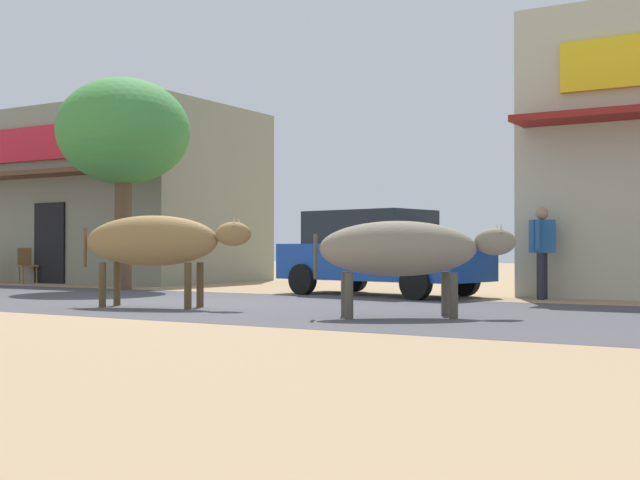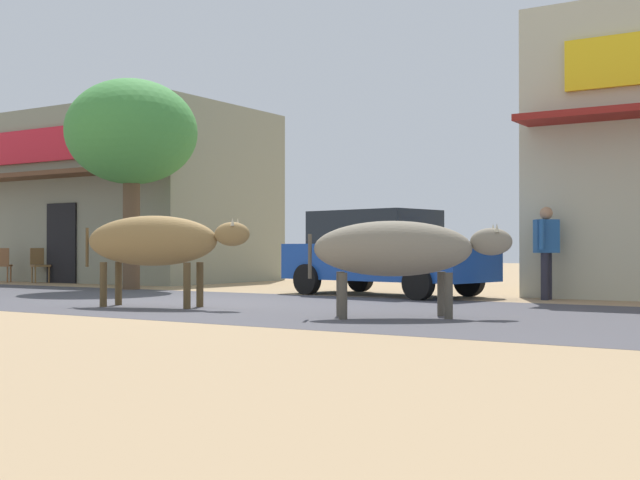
# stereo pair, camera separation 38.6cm
# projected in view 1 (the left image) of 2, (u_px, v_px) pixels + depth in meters

# --- Properties ---
(ground) EXTENTS (80.00, 80.00, 0.00)m
(ground) POSITION_uv_depth(u_px,v_px,m) (203.00, 303.00, 13.83)
(ground) COLOR tan
(asphalt_road) EXTENTS (72.00, 5.84, 0.00)m
(asphalt_road) POSITION_uv_depth(u_px,v_px,m) (203.00, 303.00, 13.83)
(asphalt_road) COLOR #454449
(asphalt_road) RESTS_ON ground
(storefront_left_cafe) EXTENTS (7.35, 5.70, 4.71)m
(storefront_left_cafe) POSITION_uv_depth(u_px,v_px,m) (119.00, 197.00, 23.90)
(storefront_left_cafe) COLOR gray
(storefront_left_cafe) RESTS_ON ground
(roadside_tree) EXTENTS (2.91, 2.91, 4.66)m
(roadside_tree) POSITION_uv_depth(u_px,v_px,m) (123.00, 133.00, 18.52)
(roadside_tree) COLOR brown
(roadside_tree) RESTS_ON ground
(parked_hatchback_car) EXTENTS (4.35, 2.36, 1.64)m
(parked_hatchback_car) POSITION_uv_depth(u_px,v_px,m) (378.00, 252.00, 16.26)
(parked_hatchback_car) COLOR #19449F
(parked_hatchback_car) RESTS_ON ground
(cow_near_brown) EXTENTS (2.75, 1.17, 1.41)m
(cow_near_brown) POSITION_uv_depth(u_px,v_px,m) (155.00, 242.00, 12.90)
(cow_near_brown) COLOR olive
(cow_near_brown) RESTS_ON ground
(cow_far_dark) EXTENTS (2.42, 1.89, 1.27)m
(cow_far_dark) POSITION_uv_depth(u_px,v_px,m) (403.00, 249.00, 11.00)
(cow_far_dark) COLOR gray
(cow_far_dark) RESTS_ON ground
(pedestrian_by_shop) EXTENTS (0.48, 0.61, 1.64)m
(pedestrian_by_shop) POSITION_uv_depth(u_px,v_px,m) (542.00, 245.00, 14.93)
(pedestrian_by_shop) COLOR #262633
(pedestrian_by_shop) RESTS_ON ground
(cafe_chair_near_tree) EXTENTS (0.58, 0.58, 0.92)m
(cafe_chair_near_tree) POSITION_uv_depth(u_px,v_px,m) (27.00, 263.00, 22.11)
(cafe_chair_near_tree) COLOR brown
(cafe_chair_near_tree) RESTS_ON ground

